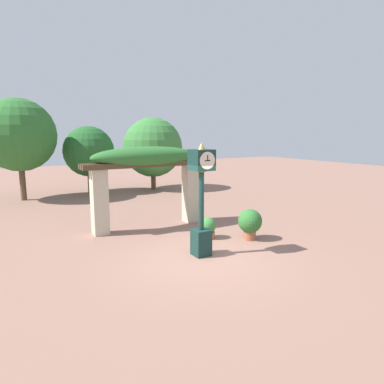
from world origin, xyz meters
TOP-DOWN VIEW (x-y plane):
  - ground_plane at (0.00, 0.00)m, footprint 60.00×60.00m
  - pedestal_clock at (0.12, 0.13)m, footprint 0.55×0.60m
  - pergola at (0.00, 3.51)m, footprint 4.56×1.10m
  - potted_plant_near_left at (2.19, 0.55)m, footprint 0.76×0.76m
  - potted_plant_near_right at (1.10, 1.34)m, footprint 0.54×0.54m
  - tree_line at (-0.07, 11.37)m, footprint 10.55×3.79m

SIDE VIEW (x-z plane):
  - ground_plane at x=0.00m, z-range 0.00..0.00m
  - potted_plant_near_right at x=1.10m, z-range 0.00..0.70m
  - potted_plant_near_left at x=2.19m, z-range 0.07..1.05m
  - pedestal_clock at x=0.12m, z-range 0.09..3.18m
  - pergola at x=0.00m, z-range 0.72..3.60m
  - tree_line at x=-0.07m, z-range 0.26..5.29m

